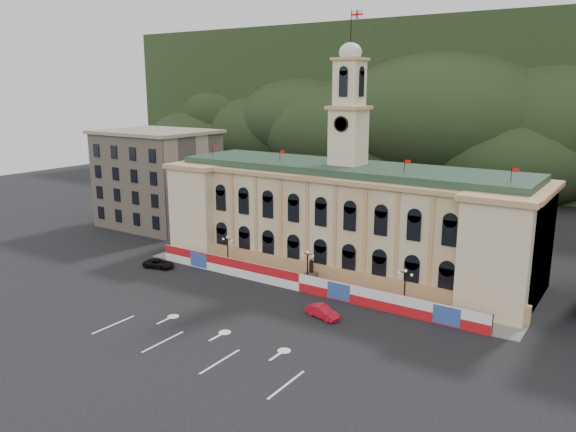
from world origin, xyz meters
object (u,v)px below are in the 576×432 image
Objects in this scene: statue at (311,277)px; red_sedan at (323,312)px; lamp_center at (307,265)px; black_suv at (159,264)px.

statue reaches higher than red_sedan.
black_suv is (-23.01, -5.42, -2.41)m from lamp_center.
lamp_center reaches higher than statue.
statue is at bearing -88.19° from black_suv.
black_suv is at bearing 98.88° from red_sedan.
statue is 2.14m from lamp_center.
red_sedan is at bearing -51.71° from statue.
statue is 0.72× the size of lamp_center.
lamp_center is 1.10× the size of red_sedan.
statue is at bearing 90.00° from lamp_center.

